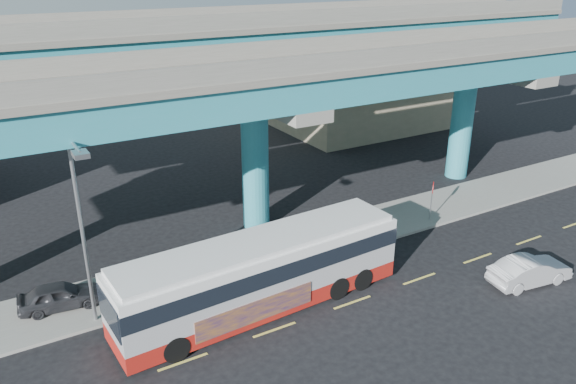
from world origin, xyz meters
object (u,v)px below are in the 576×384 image
sedan (530,271)px  street_lamp (81,209)px  transit_bus (261,271)px  parked_car (60,296)px  stop_sign (432,193)px

sedan → street_lamp: size_ratio=0.51×
transit_bus → parked_car: (-7.66, 4.26, -1.10)m
sedan → parked_car: (-19.51, 8.87, 0.07)m
sedan → parked_car: 21.43m
transit_bus → sedan: 12.76m
transit_bus → stop_sign: 12.88m
sedan → street_lamp: bearing=78.9°
sedan → street_lamp: (-18.43, 6.61, 4.81)m
parked_car → stop_sign: stop_sign is taller
street_lamp → stop_sign: (19.16, 0.76, -3.61)m
transit_bus → parked_car: transit_bus is taller
sedan → transit_bus: bearing=77.4°
transit_bus → parked_car: 8.84m
transit_bus → stop_sign: transit_bus is taller
sedan → stop_sign: size_ratio=1.76×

